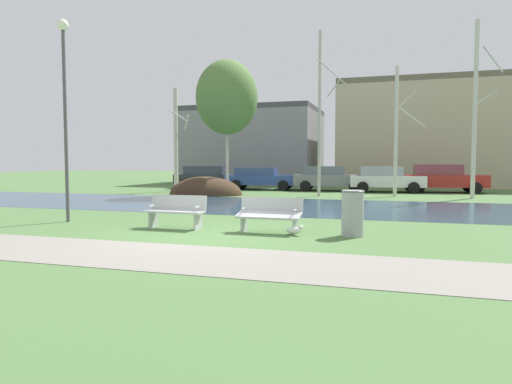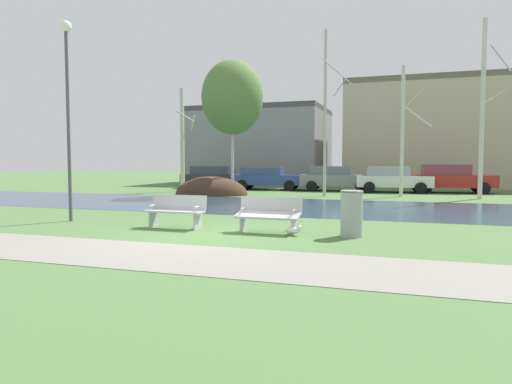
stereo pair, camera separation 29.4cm
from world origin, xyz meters
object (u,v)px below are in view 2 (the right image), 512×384
object	(u,v)px
trash_bin	(352,213)
parked_van_nearest_dark	(217,177)
parked_suv_fifth_red	(450,178)
parked_sedan_second_blue	(267,178)
bench_left	(176,210)
bench_right	(269,214)
seagull	(294,230)
parked_hatch_third_grey	(335,178)
streetlamp	(67,90)
parked_wagon_fourth_white	(392,179)

from	to	relation	value
trash_bin	parked_van_nearest_dark	distance (m)	20.20
parked_suv_fifth_red	parked_sedan_second_blue	bearing A→B (deg)	-177.72
trash_bin	parked_suv_fifth_red	world-z (taller)	parked_suv_fifth_red
bench_left	bench_right	size ratio (longest dim) A/B	1.00
seagull	parked_sedan_second_blue	world-z (taller)	parked_sedan_second_blue
seagull	parked_hatch_third_grey	world-z (taller)	parked_hatch_third_grey
parked_van_nearest_dark	streetlamp	bearing A→B (deg)	-81.35
streetlamp	parked_van_nearest_dark	world-z (taller)	streetlamp
trash_bin	parked_van_nearest_dark	bearing A→B (deg)	122.29
streetlamp	trash_bin	bearing A→B (deg)	-1.63
parked_sedan_second_blue	bench_right	bearing A→B (deg)	-72.81
parked_van_nearest_dark	seagull	bearing A→B (deg)	-61.39
parked_van_nearest_dark	parked_sedan_second_blue	world-z (taller)	parked_van_nearest_dark
bench_left	trash_bin	size ratio (longest dim) A/B	1.48
trash_bin	parked_sedan_second_blue	bearing A→B (deg)	113.27
parked_van_nearest_dark	parked_wagon_fourth_white	distance (m)	11.17
parked_van_nearest_dark	parked_sedan_second_blue	bearing A→B (deg)	-3.95
trash_bin	parked_van_nearest_dark	xyz separation A→B (m)	(-10.79, 17.08, 0.22)
parked_suv_fifth_red	streetlamp	bearing A→B (deg)	-124.58
parked_van_nearest_dark	parked_hatch_third_grey	world-z (taller)	parked_hatch_third_grey
bench_left	parked_van_nearest_dark	world-z (taller)	parked_van_nearest_dark
trash_bin	parked_suv_fifth_red	distance (m)	17.61
trash_bin	parked_van_nearest_dark	world-z (taller)	parked_van_nearest_dark
bench_right	seagull	world-z (taller)	bench_right
bench_left	trash_bin	xyz separation A→B (m)	(4.58, 0.05, 0.09)
parked_hatch_third_grey	parked_suv_fifth_red	size ratio (longest dim) A/B	0.96
bench_left	parked_wagon_fourth_white	distance (m)	17.46
trash_bin	bench_left	bearing A→B (deg)	-179.32
parked_hatch_third_grey	parked_suv_fifth_red	xyz separation A→B (m)	(6.44, 0.33, 0.04)
seagull	parked_van_nearest_dark	bearing A→B (deg)	118.61
parked_sedan_second_blue	parked_wagon_fourth_white	size ratio (longest dim) A/B	1.07
trash_bin	parked_hatch_third_grey	xyz separation A→B (m)	(-2.93, 16.93, 0.23)
trash_bin	streetlamp	size ratio (longest dim) A/B	0.19
seagull	parked_van_nearest_dark	xyz separation A→B (m)	(-9.47, 17.37, 0.65)
seagull	bench_right	bearing A→B (deg)	160.71
streetlamp	parked_van_nearest_dark	bearing A→B (deg)	98.65
bench_right	parked_wagon_fourth_white	xyz separation A→B (m)	(2.39, 16.74, 0.31)
parked_hatch_third_grey	parked_van_nearest_dark	bearing A→B (deg)	178.93
parked_hatch_third_grey	bench_right	bearing A→B (deg)	-86.91
bench_left	streetlamp	size ratio (longest dim) A/B	0.28
streetlamp	parked_suv_fifth_red	xyz separation A→B (m)	(11.73, 17.02, -3.01)
bench_left	parked_suv_fifth_red	size ratio (longest dim) A/B	0.35
bench_right	parked_van_nearest_dark	distance (m)	19.25
streetlamp	parked_van_nearest_dark	xyz separation A→B (m)	(-2.56, 16.84, -3.06)
seagull	streetlamp	size ratio (longest dim) A/B	0.08
bench_right	bench_left	bearing A→B (deg)	180.00
trash_bin	parked_wagon_fourth_white	world-z (taller)	parked_wagon_fourth_white
seagull	parked_wagon_fourth_white	bearing A→B (deg)	84.32
bench_left	parked_sedan_second_blue	xyz separation A→B (m)	(-2.66, 16.88, 0.28)
streetlamp	parked_suv_fifth_red	size ratio (longest dim) A/B	1.26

